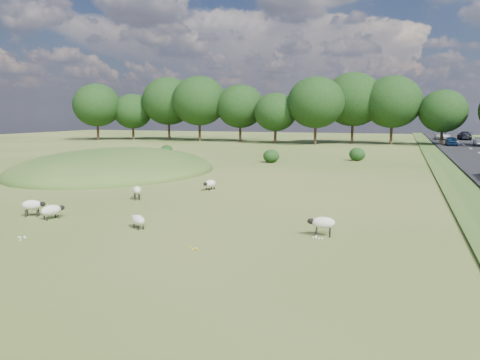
% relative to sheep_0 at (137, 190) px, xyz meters
% --- Properties ---
extents(ground, '(160.00, 160.00, 0.00)m').
position_rel_sheep_0_xyz_m(ground, '(3.30, 18.89, -0.55)').
color(ground, '#3B5B1C').
rests_on(ground, ground).
extents(mound, '(16.00, 20.00, 4.00)m').
position_rel_sheep_0_xyz_m(mound, '(-8.70, 10.89, -0.55)').
color(mound, '#33561E').
rests_on(mound, ground).
extents(treeline, '(96.28, 14.66, 11.70)m').
position_rel_sheep_0_xyz_m(treeline, '(2.24, 54.33, 6.01)').
color(treeline, black).
rests_on(treeline, ground).
extents(shrubs, '(23.95, 6.42, 1.39)m').
position_rel_sheep_0_xyz_m(shrubs, '(1.39, 25.55, 0.11)').
color(shrubs, black).
rests_on(shrubs, ground).
extents(sheep_0, '(0.93, 1.08, 0.79)m').
position_rel_sheep_0_xyz_m(sheep_0, '(0.00, 0.00, 0.00)').
color(sheep_0, beige).
rests_on(sheep_0, ground).
extents(sheep_1, '(1.16, 0.83, 0.81)m').
position_rel_sheep_0_xyz_m(sheep_1, '(-2.36, -5.58, 0.01)').
color(sheep_1, beige).
rests_on(sheep_1, ground).
extents(sheep_2, '(1.14, 0.58, 0.81)m').
position_rel_sheep_0_xyz_m(sheep_2, '(11.45, -4.73, 0.01)').
color(sheep_2, beige).
rests_on(sheep_2, ground).
extents(sheep_3, '(0.81, 1.23, 0.68)m').
position_rel_sheep_0_xyz_m(sheep_3, '(-1.10, -5.74, -0.12)').
color(sheep_3, beige).
rests_on(sheep_3, ground).
extents(sheep_4, '(1.03, 0.89, 0.60)m').
position_rel_sheep_0_xyz_m(sheep_4, '(3.71, -6.02, -0.17)').
color(sheep_4, beige).
rests_on(sheep_4, ground).
extents(sheep_5, '(0.73, 1.22, 0.68)m').
position_rel_sheep_0_xyz_m(sheep_5, '(2.68, 4.50, -0.12)').
color(sheep_5, beige).
rests_on(sheep_5, ground).
extents(car_0, '(2.10, 5.17, 1.50)m').
position_rel_sheep_0_xyz_m(car_0, '(25.20, 70.56, 0.45)').
color(car_0, black).
rests_on(car_0, road).
extents(car_1, '(2.42, 5.26, 1.46)m').
position_rel_sheep_0_xyz_m(car_1, '(21.40, 69.91, 0.43)').
color(car_1, silver).
rests_on(car_1, road).
extents(car_5, '(1.51, 3.75, 1.28)m').
position_rel_sheep_0_xyz_m(car_5, '(21.40, 52.66, 0.34)').
color(car_5, navy).
rests_on(car_5, road).
extents(car_6, '(1.33, 3.82, 1.26)m').
position_rel_sheep_0_xyz_m(car_6, '(25.20, 53.03, 0.33)').
color(car_6, '#9D9FA5').
rests_on(car_6, road).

